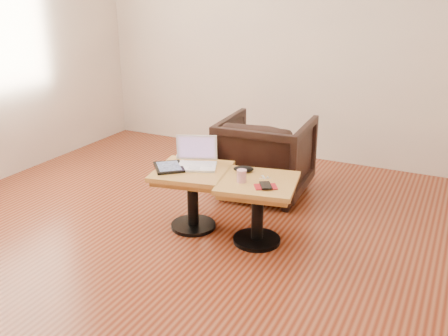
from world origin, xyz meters
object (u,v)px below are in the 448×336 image
at_px(side_table_left, 192,184).
at_px(laptop, 196,160).
at_px(armchair, 266,156).
at_px(side_table_right, 258,196).
at_px(striped_cup, 242,176).

bearing_deg(side_table_left, laptop, 88.24).
bearing_deg(armchair, side_table_left, 71.42).
distance_m(side_table_left, armchair, 0.87).
bearing_deg(side_table_right, side_table_left, 169.52).
distance_m(laptop, armchair, 0.82).
xyz_separation_m(side_table_left, armchair, (0.23, 0.84, -0.01)).
distance_m(side_table_right, striped_cup, 0.19).
bearing_deg(laptop, side_table_right, -30.67).
bearing_deg(laptop, side_table_left, -103.70).
height_order(side_table_right, laptop, laptop).
xyz_separation_m(side_table_right, striped_cup, (-0.09, -0.07, 0.16)).
height_order(side_table_left, laptop, laptop).
bearing_deg(armchair, side_table_right, 104.98).
xyz_separation_m(laptop, striped_cup, (0.43, -0.14, -0.00)).
xyz_separation_m(laptop, armchair, (0.24, 0.77, -0.17)).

